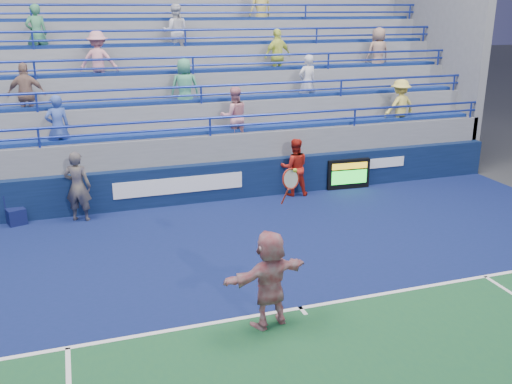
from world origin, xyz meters
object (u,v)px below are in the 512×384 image
object	(u,v)px
ball_girl	(294,167)
line_judge	(78,187)
serve_speed_board	(348,174)
judge_chair	(16,215)
tennis_player	(270,279)

from	to	relation	value
ball_girl	line_judge	bearing A→B (deg)	14.50
serve_speed_board	judge_chair	bearing A→B (deg)	-179.94
judge_chair	ball_girl	bearing A→B (deg)	-0.29
judge_chair	tennis_player	world-z (taller)	tennis_player
tennis_player	serve_speed_board	bearing A→B (deg)	53.48
serve_speed_board	judge_chair	distance (m)	9.40
serve_speed_board	tennis_player	distance (m)	8.21
tennis_player	ball_girl	world-z (taller)	tennis_player
line_judge	serve_speed_board	bearing A→B (deg)	-157.00
ball_girl	tennis_player	bearing A→B (deg)	77.28
judge_chair	tennis_player	xyz separation A→B (m)	(4.52, -6.58, 0.64)
judge_chair	tennis_player	bearing A→B (deg)	-55.55
serve_speed_board	tennis_player	size ratio (longest dim) A/B	0.48
ball_girl	serve_speed_board	bearing A→B (deg)	-165.89
tennis_player	ball_girl	distance (m)	7.24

